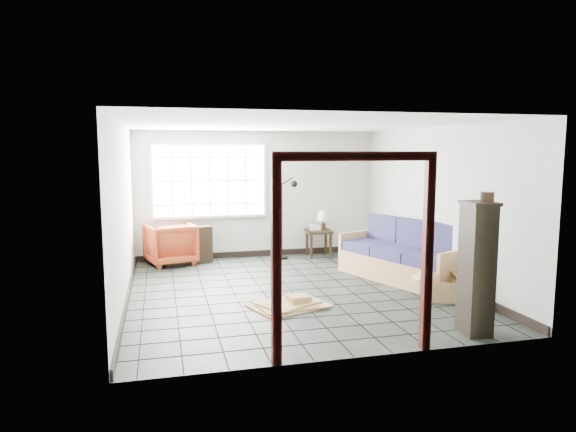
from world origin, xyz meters
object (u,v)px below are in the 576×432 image
object	(u,v)px
side_table	(319,234)
tall_shelf	(477,267)
armchair	(170,242)
futon_sofa	(405,258)

from	to	relation	value
side_table	tall_shelf	size ratio (longest dim) A/B	0.35
armchair	tall_shelf	world-z (taller)	tall_shelf
armchair	side_table	size ratio (longest dim) A/B	1.57
futon_sofa	side_table	size ratio (longest dim) A/B	4.38
futon_sofa	tall_shelf	distance (m)	2.67
tall_shelf	armchair	bearing A→B (deg)	131.81
side_table	futon_sofa	bearing A→B (deg)	-68.83
tall_shelf	side_table	bearing A→B (deg)	101.32
armchair	side_table	distance (m)	3.02
armchair	side_table	world-z (taller)	armchair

